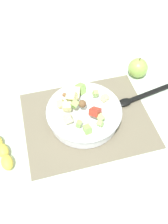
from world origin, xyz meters
TOP-DOWN VIEW (x-y plane):
  - ground_plane at (0.00, 0.00)m, footprint 2.40×2.40m
  - placemat at (0.00, 0.00)m, footprint 0.44×0.36m
  - salad_bowl at (0.01, -0.00)m, footprint 0.26×0.26m
  - serving_spoon at (-0.21, -0.04)m, footprint 0.25×0.07m
  - whole_apple at (-0.26, -0.17)m, footprint 0.08×0.08m
  - banana_whole at (0.30, 0.06)m, footprint 0.08×0.15m

SIDE VIEW (x-z plane):
  - ground_plane at x=0.00m, z-range 0.00..0.00m
  - placemat at x=0.00m, z-range 0.00..0.01m
  - serving_spoon at x=-0.21m, z-range 0.00..0.02m
  - banana_whole at x=0.30m, z-range 0.00..0.04m
  - whole_apple at x=-0.26m, z-range -0.01..0.09m
  - salad_bowl at x=0.01m, z-range -0.01..0.10m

